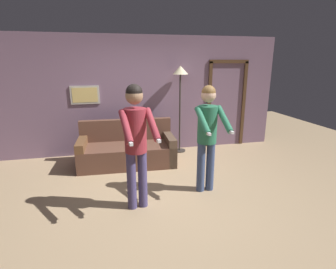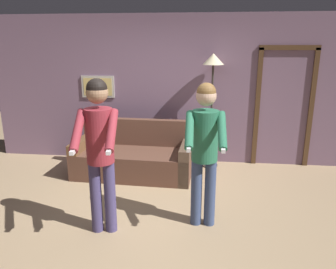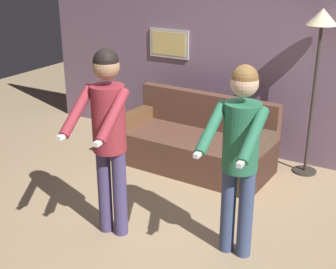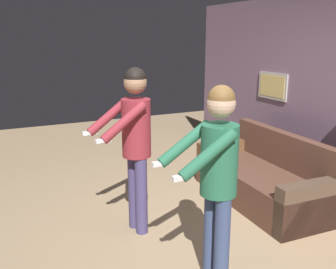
{
  "view_description": "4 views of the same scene",
  "coord_description": "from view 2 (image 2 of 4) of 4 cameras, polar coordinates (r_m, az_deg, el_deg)",
  "views": [
    {
      "loc": [
        -0.75,
        -3.7,
        2.04
      ],
      "look_at": [
        0.06,
        -0.15,
        1.02
      ],
      "focal_mm": 28.0,
      "sensor_mm": 36.0,
      "label": 1
    },
    {
      "loc": [
        0.69,
        -3.58,
        2.11
      ],
      "look_at": [
        0.29,
        -0.02,
        1.11
      ],
      "focal_mm": 35.0,
      "sensor_mm": 36.0,
      "label": 2
    },
    {
      "loc": [
        1.97,
        -3.37,
        2.5
      ],
      "look_at": [
        0.06,
        -0.08,
        1.02
      ],
      "focal_mm": 50.0,
      "sensor_mm": 36.0,
      "label": 3
    },
    {
      "loc": [
        3.08,
        -1.59,
        2.05
      ],
      "look_at": [
        0.0,
        -0.13,
        1.16
      ],
      "focal_mm": 40.0,
      "sensor_mm": 36.0,
      "label": 4
    }
  ],
  "objects": [
    {
      "name": "person_standing_right",
      "position": [
        3.7,
        6.43,
        -1.45
      ],
      "size": [
        0.44,
        0.66,
        1.7
      ],
      "color": "#3A4A73",
      "rests_on": "ground_plane"
    },
    {
      "name": "torchiere_lamp",
      "position": [
        5.54,
        7.83,
        10.68
      ],
      "size": [
        0.35,
        0.35,
        1.95
      ],
      "color": "#332D28",
      "rests_on": "ground_plane"
    },
    {
      "name": "person_standing_left",
      "position": [
        3.61,
        -11.84,
        -1.41
      ],
      "size": [
        0.49,
        0.68,
        1.77
      ],
      "color": "#443C69",
      "rests_on": "ground_plane"
    },
    {
      "name": "ground_plane",
      "position": [
        4.21,
        -4.01,
        -14.48
      ],
      "size": [
        12.0,
        12.0,
        0.0
      ],
      "primitive_type": "plane",
      "color": "tan"
    },
    {
      "name": "couch",
      "position": [
        5.45,
        -5.93,
        -4.11
      ],
      "size": [
        1.93,
        0.93,
        0.87
      ],
      "color": "brown",
      "rests_on": "ground_plane"
    },
    {
      "name": "back_wall_assembly",
      "position": [
        5.88,
        -0.15,
        7.71
      ],
      "size": [
        6.4,
        0.1,
        2.6
      ],
      "color": "slate",
      "rests_on": "ground_plane"
    }
  ]
}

